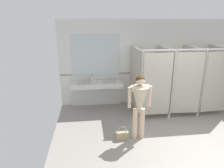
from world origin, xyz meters
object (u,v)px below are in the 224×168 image
handbag (122,135)px  soap_dispenser (92,78)px  paper_cup (95,82)px  person_standing (140,100)px

handbag → soap_dispenser: bearing=107.3°
handbag → paper_cup: (-0.56, 1.78, 0.81)m
soap_dispenser → paper_cup: bearing=-73.6°
person_standing → handbag: bearing=-178.6°
handbag → soap_dispenser: size_ratio=1.59×
soap_dispenser → paper_cup: (0.09, -0.30, -0.04)m
handbag → paper_cup: paper_cup is taller
person_standing → soap_dispenser: size_ratio=7.34×
person_standing → handbag: person_standing is taller
handbag → paper_cup: size_ratio=3.17×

